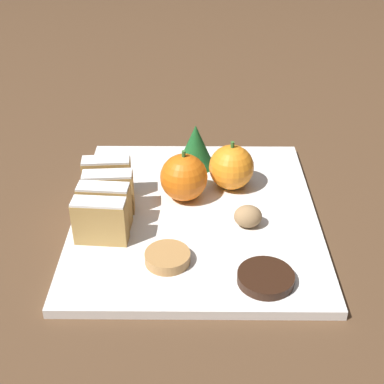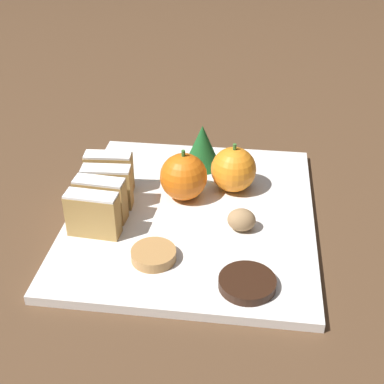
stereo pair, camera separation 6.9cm
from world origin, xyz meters
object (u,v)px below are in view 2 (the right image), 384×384
Objects in this scene: chocolate_cookie at (247,283)px; orange_near at (234,170)px; orange_far at (184,177)px; walnut at (241,220)px.

orange_near is at bearing 98.13° from chocolate_cookie.
orange_near is 0.98× the size of orange_far.
orange_near is at bearing 99.95° from walnut.
orange_far is 1.14× the size of chocolate_cookie.
chocolate_cookie is at bearing -60.91° from orange_far.
orange_far reaches higher than walnut.
orange_near reaches higher than chocolate_cookie.
orange_near is 1.12× the size of chocolate_cookie.
orange_near is 0.10m from walnut.
orange_near is at bearing 23.82° from orange_far.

